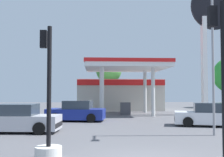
{
  "coord_description": "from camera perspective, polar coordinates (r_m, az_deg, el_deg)",
  "views": [
    {
      "loc": [
        -1.5,
        -8.03,
        2.13
      ],
      "look_at": [
        -0.29,
        11.4,
        3.03
      ],
      "focal_mm": 44.01,
      "sensor_mm": 36.0,
      "label": 1
    }
  ],
  "objects": [
    {
      "name": "corner_streetlamp",
      "position": [
        14.19,
        20.52,
        6.8
      ],
      "size": [
        0.24,
        1.48,
        7.41
      ],
      "color": "gray",
      "rests_on": "ground"
    },
    {
      "name": "station_pole_sign",
      "position": [
        27.22,
        20.48,
        11.22
      ],
      "size": [
        4.31,
        0.56,
        13.33
      ],
      "color": "white",
      "rests_on": "ground"
    },
    {
      "name": "tree_1",
      "position": [
        36.88,
        -0.67,
        1.55
      ],
      "size": [
        3.41,
        3.41,
        6.41
      ],
      "color": "brown",
      "rests_on": "ground"
    },
    {
      "name": "car_2",
      "position": [
        19.82,
        -7.45,
        -6.87
      ],
      "size": [
        4.3,
        2.37,
        1.46
      ],
      "color": "black",
      "rests_on": "ground"
    },
    {
      "name": "traffic_signal_0",
      "position": [
        8.03,
        22.14,
        -8.27
      ],
      "size": [
        0.76,
        0.76,
        4.59
      ],
      "color": "silver",
      "rests_on": "ground"
    },
    {
      "name": "car_1",
      "position": [
        17.94,
        19.36,
        -7.25
      ],
      "size": [
        4.26,
        2.67,
        1.42
      ],
      "color": "black",
      "rests_on": "ground"
    },
    {
      "name": "gas_station",
      "position": [
        30.81,
        1.62,
        -2.68
      ],
      "size": [
        9.31,
        13.2,
        4.79
      ],
      "color": "beige",
      "rests_on": "ground"
    },
    {
      "name": "traffic_signal_1",
      "position": [
        9.0,
        -13.13,
        -10.3
      ],
      "size": [
        0.84,
        0.84,
        4.2
      ],
      "color": "silver",
      "rests_on": "ground"
    },
    {
      "name": "car_3",
      "position": [
        15.17,
        -18.69,
        -8.05
      ],
      "size": [
        4.23,
        2.15,
        1.47
      ],
      "color": "black",
      "rests_on": "ground"
    }
  ]
}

